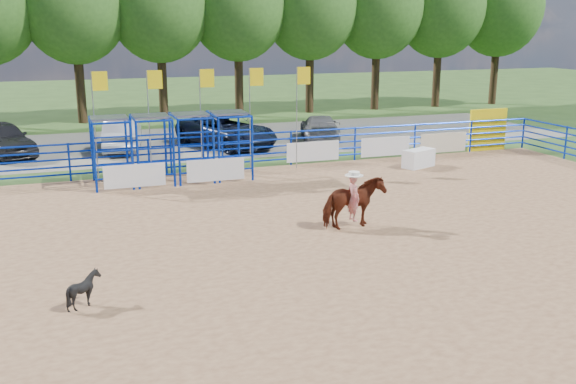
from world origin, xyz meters
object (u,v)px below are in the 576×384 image
object	(u,v)px
car_b	(123,135)
car_d	(320,128)
horse_and_rider	(353,200)
car_a	(2,139)
announcer_table	(419,158)
calf	(84,289)
car_c	(227,131)

from	to	relation	value
car_b	car_d	world-z (taller)	car_b
horse_and_rider	car_a	distance (m)	18.54
car_a	car_d	xyz separation A→B (m)	(15.33, -0.83, -0.15)
horse_and_rider	car_b	distance (m)	15.75
announcer_table	car_a	size ratio (longest dim) A/B	0.30
announcer_table	calf	size ratio (longest dim) A/B	1.84
horse_and_rider	calf	distance (m)	8.31
announcer_table	car_b	xyz separation A→B (m)	(-11.43, 8.05, 0.36)
car_a	car_d	distance (m)	15.35
horse_and_rider	car_d	distance (m)	15.13
calf	car_d	bearing A→B (deg)	-28.37
announcer_table	car_c	xyz separation A→B (m)	(-6.50, 7.35, 0.40)
horse_and_rider	car_d	size ratio (longest dim) A/B	0.54
calf	car_b	distance (m)	18.12
car_b	car_d	size ratio (longest dim) A/B	1.01
calf	car_b	xyz separation A→B (m)	(2.44, 17.95, 0.35)
horse_and_rider	car_b	xyz separation A→B (m)	(-5.25, 14.84, -0.13)
announcer_table	car_b	distance (m)	13.98
calf	car_a	size ratio (longest dim) A/B	0.16
car_a	car_c	size ratio (longest dim) A/B	0.82
announcer_table	car_b	size ratio (longest dim) A/B	0.31
car_c	car_d	xyz separation A→B (m)	(5.05, 0.24, -0.14)
car_b	car_a	bearing A→B (deg)	5.01
horse_and_rider	car_b	world-z (taller)	horse_and_rider
horse_and_rider	car_c	distance (m)	14.14
horse_and_rider	calf	size ratio (longest dim) A/B	3.11
announcer_table	car_a	xyz separation A→B (m)	(-16.77, 8.41, 0.41)
announcer_table	car_d	distance (m)	7.72
car_b	car_c	world-z (taller)	car_c
calf	car_d	xyz separation A→B (m)	(12.42, 17.48, 0.25)
car_a	car_c	xyz separation A→B (m)	(10.28, -1.07, -0.01)
calf	car_d	world-z (taller)	car_d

